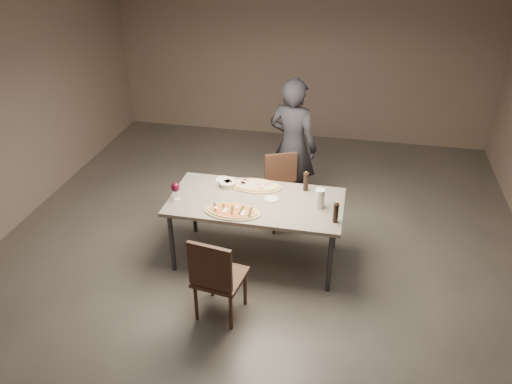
% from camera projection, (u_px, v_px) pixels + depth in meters
% --- Properties ---
extents(room, '(7.00, 7.00, 7.00)m').
position_uv_depth(room, '(256.00, 143.00, 4.84)').
color(room, '#59534C').
rests_on(room, ground).
extents(dining_table, '(1.80, 0.90, 0.75)m').
position_uv_depth(dining_table, '(256.00, 205.00, 5.20)').
color(dining_table, gray).
rests_on(dining_table, ground).
extents(zucchini_pizza, '(0.57, 0.31, 0.05)m').
position_uv_depth(zucchini_pizza, '(232.00, 211.00, 4.95)').
color(zucchini_pizza, tan).
rests_on(zucchini_pizza, dining_table).
extents(ham_pizza, '(0.58, 0.32, 0.04)m').
position_uv_depth(ham_pizza, '(255.00, 185.00, 5.41)').
color(ham_pizza, tan).
rests_on(ham_pizza, dining_table).
extents(bread_basket, '(0.19, 0.19, 0.07)m').
position_uv_depth(bread_basket, '(228.00, 183.00, 5.41)').
color(bread_basket, beige).
rests_on(bread_basket, dining_table).
extents(oil_dish, '(0.14, 0.14, 0.02)m').
position_uv_depth(oil_dish, '(271.00, 199.00, 5.17)').
color(oil_dish, white).
rests_on(oil_dish, dining_table).
extents(pepper_mill_left, '(0.06, 0.06, 0.23)m').
position_uv_depth(pepper_mill_left, '(306.00, 181.00, 5.30)').
color(pepper_mill_left, black).
rests_on(pepper_mill_left, dining_table).
extents(pepper_mill_right, '(0.06, 0.06, 0.22)m').
position_uv_depth(pepper_mill_right, '(336.00, 213.00, 4.77)').
color(pepper_mill_right, black).
rests_on(pepper_mill_right, dining_table).
extents(carafe, '(0.10, 0.10, 0.20)m').
position_uv_depth(carafe, '(320.00, 198.00, 5.00)').
color(carafe, silver).
rests_on(carafe, dining_table).
extents(wine_glass, '(0.09, 0.09, 0.20)m').
position_uv_depth(wine_glass, '(176.00, 188.00, 5.12)').
color(wine_glass, silver).
rests_on(wine_glass, dining_table).
extents(side_plate, '(0.17, 0.17, 0.01)m').
position_uv_depth(side_plate, '(223.00, 180.00, 5.55)').
color(side_plate, white).
rests_on(side_plate, dining_table).
extents(chair_near, '(0.49, 0.49, 0.91)m').
position_uv_depth(chair_near, '(216.00, 275.00, 4.50)').
color(chair_near, '#41281B').
rests_on(chair_near, ground).
extents(chair_far, '(0.55, 0.55, 0.87)m').
position_uv_depth(chair_far, '(283.00, 186.00, 5.95)').
color(chair_far, '#41281B').
rests_on(chair_far, ground).
extents(diner, '(0.72, 0.59, 1.71)m').
position_uv_depth(diner, '(293.00, 146.00, 6.07)').
color(diner, black).
rests_on(diner, ground).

